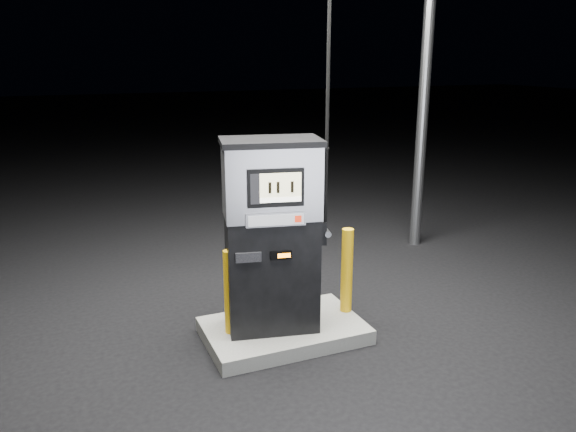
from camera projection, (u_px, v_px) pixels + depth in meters
name	position (u px, v px, depth m)	size (l,w,h in m)	color
ground	(284.00, 337.00, 5.80)	(80.00, 80.00, 0.00)	black
pump_island	(284.00, 331.00, 5.78)	(1.60, 1.00, 0.15)	slate
fuel_dispenser	(272.00, 234.00, 5.45)	(1.10, 0.75, 3.96)	black
bollard_left	(230.00, 292.00, 5.47)	(0.11, 0.11, 0.86)	yellow
bollard_right	(347.00, 271.00, 5.94)	(0.12, 0.12, 0.92)	yellow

